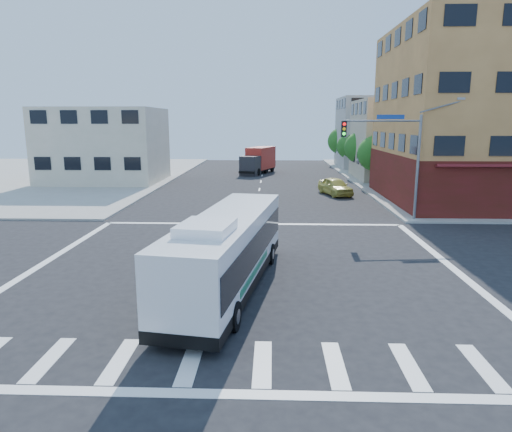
{
  "coord_description": "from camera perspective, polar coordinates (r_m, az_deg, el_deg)",
  "views": [
    {
      "loc": [
        1.22,
        -19.51,
        6.54
      ],
      "look_at": [
        0.39,
        4.35,
        1.6
      ],
      "focal_mm": 32.0,
      "sensor_mm": 36.0,
      "label": 1
    }
  ],
  "objects": [
    {
      "name": "building_east_near",
      "position": [
        55.8,
        18.64,
        9.0
      ],
      "size": [
        12.06,
        10.06,
        9.0
      ],
      "color": "#B6A88B",
      "rests_on": "ground"
    },
    {
      "name": "street_tree_b",
      "position": [
        56.52,
        13.03,
        8.57
      ],
      "size": [
        3.8,
        3.8,
        5.79
      ],
      "color": "#382614",
      "rests_on": "ground"
    },
    {
      "name": "ground",
      "position": [
        20.62,
        -1.52,
        -6.81
      ],
      "size": [
        120.0,
        120.0,
        0.0
      ],
      "primitive_type": "plane",
      "color": "black",
      "rests_on": "ground"
    },
    {
      "name": "parked_car",
      "position": [
        42.17,
        9.87,
        3.67
      ],
      "size": [
        3.12,
        4.95,
        1.57
      ],
      "primitive_type": "imported",
      "rotation": [
        0.0,
        0.0,
        0.3
      ],
      "color": "#B6AF47",
      "rests_on": "ground"
    },
    {
      "name": "street_tree_d",
      "position": [
        72.28,
        10.64,
        9.39
      ],
      "size": [
        4.0,
        4.0,
        6.03
      ],
      "color": "#382614",
      "rests_on": "ground"
    },
    {
      "name": "building_east_far",
      "position": [
        69.32,
        15.38,
        10.02
      ],
      "size": [
        12.06,
        10.06,
        10.0
      ],
      "color": "#9C9C97",
      "rests_on": "ground"
    },
    {
      "name": "transit_bus",
      "position": [
        17.96,
        -3.54,
        -4.24
      ],
      "size": [
        4.12,
        11.42,
        3.31
      ],
      "rotation": [
        0.0,
        0.0,
        -0.16
      ],
      "color": "black",
      "rests_on": "ground"
    },
    {
      "name": "street_tree_c",
      "position": [
        64.4,
        11.68,
        8.71
      ],
      "size": [
        3.4,
        3.4,
        5.29
      ],
      "color": "#382614",
      "rests_on": "ground"
    },
    {
      "name": "corner_building_ne",
      "position": [
        42.38,
        28.7,
        9.4
      ],
      "size": [
        18.1,
        15.44,
        14.0
      ],
      "color": "#D1914B",
      "rests_on": "ground"
    },
    {
      "name": "building_west",
      "position": [
        52.81,
        -18.42,
        8.35
      ],
      "size": [
        12.06,
        10.06,
        8.0
      ],
      "color": "beige",
      "rests_on": "ground"
    },
    {
      "name": "signal_mast_ne",
      "position": [
        31.18,
        16.77,
        8.33
      ],
      "size": [
        7.91,
        1.13,
        8.07
      ],
      "color": "slate",
      "rests_on": "ground"
    },
    {
      "name": "street_tree_a",
      "position": [
        48.71,
        14.8,
        7.84
      ],
      "size": [
        3.6,
        3.6,
        5.53
      ],
      "color": "#382614",
      "rests_on": "ground"
    },
    {
      "name": "box_truck",
      "position": [
        59.03,
        0.28,
        6.91
      ],
      "size": [
        4.58,
        7.69,
        3.34
      ],
      "rotation": [
        0.0,
        0.0,
        -0.35
      ],
      "color": "#25252A",
      "rests_on": "ground"
    }
  ]
}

